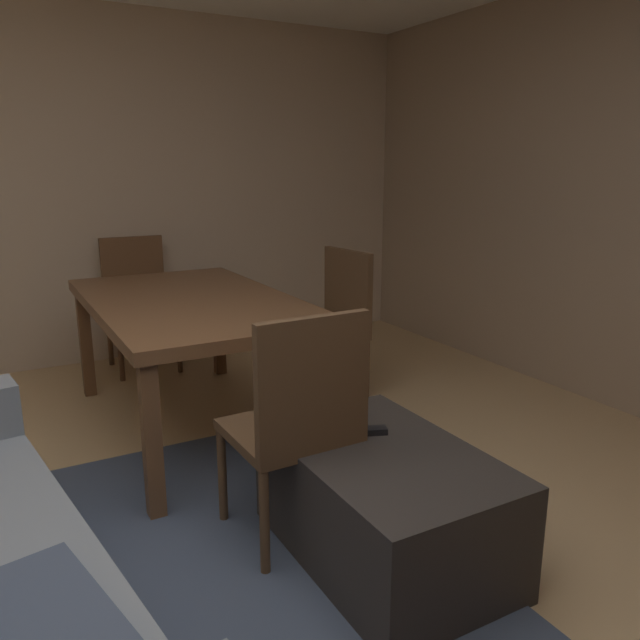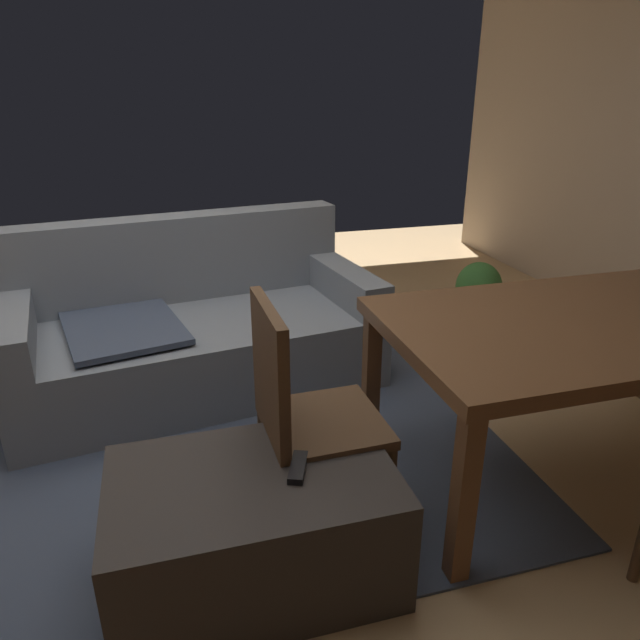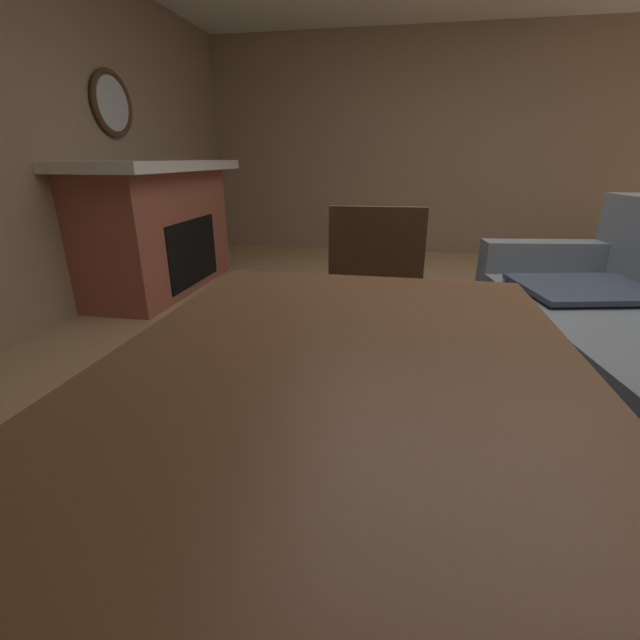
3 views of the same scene
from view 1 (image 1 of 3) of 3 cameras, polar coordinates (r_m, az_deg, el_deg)
The scene contains 8 objects.
wall_right_window_side at distance 4.79m, azimuth -25.42°, elevation 10.58°, with size 0.12×6.38×2.50m, color #C4AA91.
area_rug at distance 2.26m, azimuth -11.78°, elevation -25.43°, with size 2.60×2.00×0.01m, color #3D475B.
ottoman_coffee_table at distance 2.40m, azimuth 5.83°, elevation -16.41°, with size 0.95×0.61×0.43m, color #2D2826.
tv_remote at distance 2.42m, azimuth 4.24°, elevation -10.10°, with size 0.05×0.16×0.02m, color black.
dining_table at distance 3.41m, azimuth -11.73°, elevation 0.84°, with size 1.76×1.00×0.74m.
dining_chair_east at distance 4.65m, azimuth -16.35°, elevation 2.21°, with size 0.45×0.45×0.93m.
dining_chair_south at distance 3.80m, azimuth 1.23°, elevation 0.24°, with size 0.48×0.48×0.93m.
dining_chair_west at distance 2.33m, azimuth -1.92°, elevation -8.89°, with size 0.45×0.45×0.93m.
Camera 1 is at (-1.43, 0.33, 1.43)m, focal length 34.94 mm.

